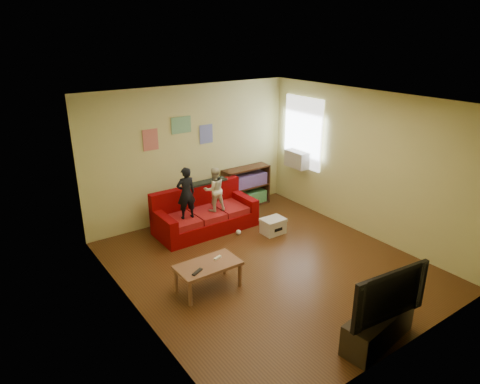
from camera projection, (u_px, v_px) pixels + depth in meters
room_shell at (270, 189)px, 6.64m from camera, size 4.52×5.02×2.72m
sofa at (204, 215)px, 8.32m from camera, size 1.94×0.89×0.85m
child_a at (186, 193)px, 7.74m from camera, size 0.38×0.27×0.98m
child_b at (214, 189)px, 8.08m from camera, size 0.47×0.39×0.86m
coffee_table at (208, 267)px, 6.33m from camera, size 0.95×0.52×0.43m
remote at (197, 272)px, 6.08m from camera, size 0.20×0.13×0.02m
game_controller at (218, 258)px, 6.45m from camera, size 0.14×0.08×0.03m
bookshelf at (246, 189)px, 9.39m from camera, size 1.10×0.33×0.88m
window at (303, 133)px, 8.99m from camera, size 0.04×1.08×1.48m
ac_unit at (297, 159)px, 9.13m from camera, size 0.28×0.55×0.35m
artwork_left at (151, 140)px, 7.94m from camera, size 0.30×0.01×0.40m
artwork_center at (181, 125)px, 8.22m from camera, size 0.42×0.01×0.32m
artwork_right at (206, 134)px, 8.60m from camera, size 0.30×0.01×0.38m
file_box at (273, 226)px, 8.17m from camera, size 0.44×0.33×0.30m
tv_stand at (378, 328)px, 5.30m from camera, size 1.15×0.52×0.42m
television at (383, 291)px, 5.11m from camera, size 1.15×0.27×0.66m
tissue at (238, 232)px, 8.15m from camera, size 0.11×0.11×0.10m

